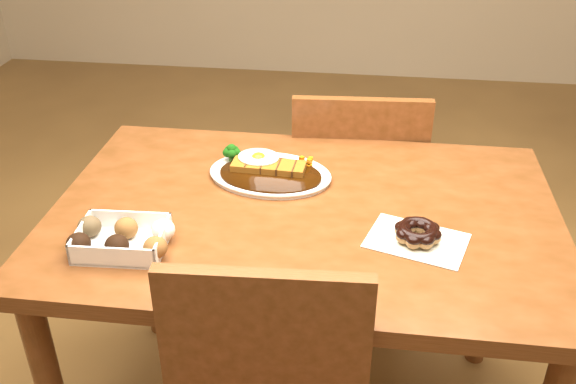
# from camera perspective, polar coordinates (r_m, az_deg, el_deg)

# --- Properties ---
(table) EXTENTS (1.20, 0.80, 0.75)m
(table) POSITION_cam_1_polar(r_m,az_deg,el_deg) (1.58, 1.45, -4.54)
(table) COLOR #502B10
(table) RESTS_ON ground
(chair_far) EXTENTS (0.45, 0.45, 0.87)m
(chair_far) POSITION_cam_1_polar(r_m,az_deg,el_deg) (2.12, 5.96, -0.33)
(chair_far) COLOR #502B10
(chair_far) RESTS_ON ground
(katsu_curry_plate) EXTENTS (0.34, 0.26, 0.06)m
(katsu_curry_plate) POSITION_cam_1_polar(r_m,az_deg,el_deg) (1.65, -1.75, 1.87)
(katsu_curry_plate) COLOR white
(katsu_curry_plate) RESTS_ON table
(donut_box) EXTENTS (0.22, 0.15, 0.05)m
(donut_box) POSITION_cam_1_polar(r_m,az_deg,el_deg) (1.42, -14.56, -3.96)
(donut_box) COLOR white
(donut_box) RESTS_ON table
(pon_de_ring) EXTENTS (0.24, 0.20, 0.04)m
(pon_de_ring) POSITION_cam_1_polar(r_m,az_deg,el_deg) (1.43, 11.45, -3.61)
(pon_de_ring) COLOR silver
(pon_de_ring) RESTS_ON table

